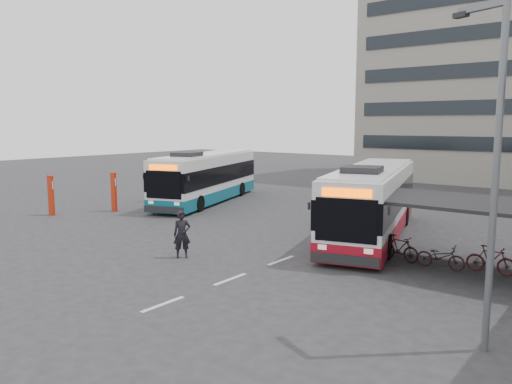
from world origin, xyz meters
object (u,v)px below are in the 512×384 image
Objects in this scene: pedestrian at (182,234)px; bus_main at (372,202)px; bus_teal at (207,178)px; lamp_post at (493,157)px.

bus_main is at bearing 11.70° from pedestrian.
lamp_post is at bearing -50.12° from bus_teal.
pedestrian is 12.03m from lamp_post.
bus_teal is 6.44× the size of pedestrian.
bus_main is at bearing -31.59° from bus_teal.
bus_main is 1.01× the size of bus_teal.
lamp_post reaches higher than bus_teal.
bus_main is 12.17m from lamp_post.
lamp_post reaches higher than bus_main.
lamp_post is (11.41, -1.31, 3.58)m from pedestrian.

